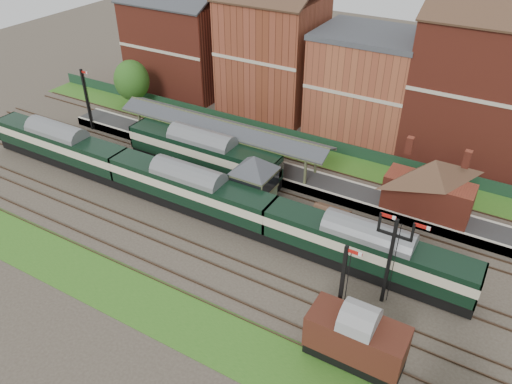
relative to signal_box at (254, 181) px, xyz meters
The scene contains 17 objects.
ground 5.45m from the signal_box, 47.29° to the right, with size 160.00×160.00×0.00m, color #473D33.
grass_back 13.47m from the signal_box, 76.76° to the left, with size 90.00×4.50×0.06m, color #2D6619.
grass_front 15.86m from the signal_box, 78.87° to the right, with size 90.00×5.00×0.06m, color #2D6619.
fence 15.25m from the signal_box, 78.50° to the left, with size 90.00×0.12×1.50m, color #193823.
platform 7.31m from the signal_box, 107.10° to the left, with size 55.00×3.40×1.00m, color #2D2D2D.
signal_box is the anchor object (origin of this frame).
brick_hut 8.25m from the signal_box, ahead, with size 3.20×2.64×2.94m.
station_building 16.37m from the signal_box, 23.43° to the left, with size 8.10×8.10×5.90m.
canopy 10.40m from the signal_box, 140.91° to the left, with size 26.00×3.89×4.08m.
semaphore_bracket 16.16m from the signal_box, 20.92° to the right, with size 3.60×0.25×8.18m.
semaphore_platform_end 27.41m from the signal_box, behind, with size 1.23×0.25×8.00m.
semaphore_siding 16.60m from the signal_box, 38.20° to the right, with size 1.23×0.25×8.00m.
town_backdrop 22.26m from the signal_box, 82.60° to the left, with size 69.00×10.00×16.00m.
dmu_train 6.36m from the signal_box, 148.99° to the right, with size 53.86×2.83×4.14m.
platform_railcar 9.03m from the signal_box, 158.82° to the left, with size 18.29×2.88×4.21m.
goods_van_a 19.44m from the signal_box, 39.12° to the right, with size 6.63×2.87×4.02m.
tree_back 29.10m from the signal_box, 155.00° to the left, with size 4.74×4.74×6.93m.
Camera 1 is at (17.43, -31.70, 29.05)m, focal length 35.00 mm.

